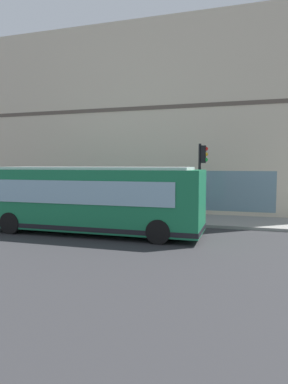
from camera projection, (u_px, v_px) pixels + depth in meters
The scene contains 10 objects.
ground at pixel (102, 232), 15.70m from camera, with size 120.00×120.00×0.00m, color #2D2D30.
sidewalk_curb at pixel (133, 217), 19.89m from camera, with size 3.61×40.00×0.15m, color gray.
building_corner at pixel (161, 126), 25.65m from camera, with size 9.57×23.05×12.22m.
city_bus_nearside at pixel (93, 200), 15.34m from camera, with size 2.65×10.06×3.07m.
traffic_light_near_corner at pixel (202, 168), 17.30m from camera, with size 0.32×0.49×4.10m.
fire_hydrant at pixel (130, 210), 19.49m from camera, with size 0.35×0.35×0.74m.
pedestrian_near_hydrant at pixel (148, 201), 19.60m from camera, with size 0.32×0.32×1.56m.
pedestrian_by_light_pole at pixel (49, 200), 20.13m from camera, with size 0.32×0.32×1.58m.
pedestrian_walking_along_curb at pixel (0, 197), 21.19m from camera, with size 0.32×0.32×1.69m.
newspaper_vending_box at pixel (97, 209), 19.23m from camera, with size 0.44×0.42×0.90m.
Camera 1 is at (-14.23, -6.43, 3.18)m, focal length 31.30 mm.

